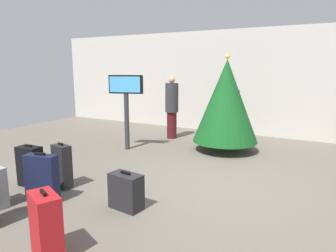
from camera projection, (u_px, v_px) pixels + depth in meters
name	position (u px, v px, depth m)	size (l,w,h in m)	color
ground_plane	(220.00, 186.00, 5.41)	(16.00, 16.00, 0.00)	#665E54
back_wall	(275.00, 83.00, 9.00)	(16.00, 0.20, 3.18)	beige
holiday_tree	(226.00, 101.00, 7.49)	(1.58, 1.58, 2.36)	#4C3319
flight_info_kiosk	(126.00, 98.00, 7.62)	(0.83, 0.35, 1.86)	#333338
traveller_1	(172.00, 106.00, 8.91)	(0.53, 0.53, 1.79)	#4C1419
suitcase_0	(46.00, 226.00, 3.33)	(0.50, 0.40, 0.77)	#B2191E
suitcase_1	(62.00, 166.00, 5.29)	(0.38, 0.25, 0.79)	#232326
suitcase_3	(126.00, 191.00, 4.51)	(0.52, 0.32, 0.57)	#232326
suitcase_5	(30.00, 166.00, 5.38)	(0.43, 0.27, 0.74)	black
suitcase_6	(42.00, 178.00, 4.73)	(0.53, 0.30, 0.78)	#141938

